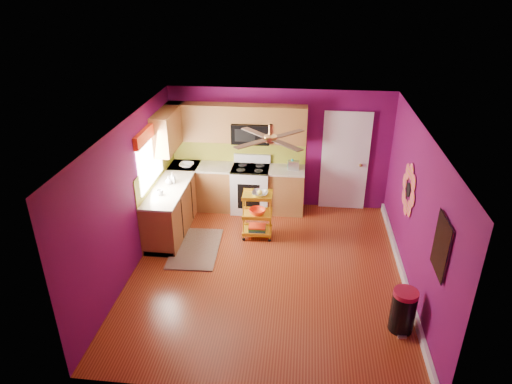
# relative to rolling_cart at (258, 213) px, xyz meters

# --- Properties ---
(ground) EXTENTS (5.00, 5.00, 0.00)m
(ground) POSITION_rel_rolling_cart_xyz_m (0.29, -1.08, -0.50)
(ground) COLOR maroon
(ground) RESTS_ON ground
(room_envelope) EXTENTS (4.54, 5.04, 2.52)m
(room_envelope) POSITION_rel_rolling_cart_xyz_m (0.31, -1.08, 1.13)
(room_envelope) COLOR #620B4A
(room_envelope) RESTS_ON ground
(lower_cabinets) EXTENTS (2.81, 2.31, 0.94)m
(lower_cabinets) POSITION_rel_rolling_cart_xyz_m (-1.06, 0.73, -0.07)
(lower_cabinets) COLOR brown
(lower_cabinets) RESTS_ON ground
(electric_range) EXTENTS (0.76, 0.66, 1.13)m
(electric_range) POSITION_rel_rolling_cart_xyz_m (-0.26, 1.09, -0.02)
(electric_range) COLOR white
(electric_range) RESTS_ON ground
(upper_cabinetry) EXTENTS (2.80, 2.30, 1.26)m
(upper_cabinetry) POSITION_rel_rolling_cart_xyz_m (-0.96, 1.09, 1.30)
(upper_cabinetry) COLOR brown
(upper_cabinetry) RESTS_ON ground
(left_window) EXTENTS (0.08, 1.35, 1.08)m
(left_window) POSITION_rel_rolling_cart_xyz_m (-1.93, -0.03, 1.23)
(left_window) COLOR white
(left_window) RESTS_ON ground
(panel_door) EXTENTS (0.95, 0.11, 2.15)m
(panel_door) POSITION_rel_rolling_cart_xyz_m (1.64, 1.38, 0.52)
(panel_door) COLOR white
(panel_door) RESTS_ON ground
(right_wall_art) EXTENTS (0.04, 2.74, 1.04)m
(right_wall_art) POSITION_rel_rolling_cart_xyz_m (2.51, -1.42, 0.94)
(right_wall_art) COLOR black
(right_wall_art) RESTS_ON ground
(ceiling_fan) EXTENTS (1.01, 1.01, 0.26)m
(ceiling_fan) POSITION_rel_rolling_cart_xyz_m (0.29, -0.88, 1.79)
(ceiling_fan) COLOR #BF8C3F
(ceiling_fan) RESTS_ON ground
(shag_rug) EXTENTS (0.89, 1.40, 0.02)m
(shag_rug) POSITION_rel_rolling_cart_xyz_m (-1.08, -0.55, -0.49)
(shag_rug) COLOR black
(shag_rug) RESTS_ON ground
(rolling_cart) EXTENTS (0.55, 0.41, 0.98)m
(rolling_cart) POSITION_rel_rolling_cart_xyz_m (0.00, 0.00, 0.00)
(rolling_cart) COLOR yellow
(rolling_cart) RESTS_ON ground
(trash_can) EXTENTS (0.37, 0.39, 0.66)m
(trash_can) POSITION_rel_rolling_cart_xyz_m (2.27, -2.25, -0.18)
(trash_can) COLOR black
(trash_can) RESTS_ON ground
(teal_kettle) EXTENTS (0.18, 0.18, 0.21)m
(teal_kettle) POSITION_rel_rolling_cart_xyz_m (0.58, 1.15, 0.52)
(teal_kettle) COLOR #16A9A8
(teal_kettle) RESTS_ON lower_cabinets
(toaster) EXTENTS (0.22, 0.15, 0.18)m
(toaster) POSITION_rel_rolling_cart_xyz_m (0.61, 1.11, 0.53)
(toaster) COLOR beige
(toaster) RESTS_ON lower_cabinets
(soap_bottle_a) EXTENTS (0.10, 0.10, 0.21)m
(soap_bottle_a) POSITION_rel_rolling_cart_xyz_m (-1.64, 0.21, 0.54)
(soap_bottle_a) COLOR #EA3F72
(soap_bottle_a) RESTS_ON lower_cabinets
(soap_bottle_b) EXTENTS (0.13, 0.13, 0.16)m
(soap_bottle_b) POSITION_rel_rolling_cart_xyz_m (-1.69, 0.14, 0.52)
(soap_bottle_b) COLOR white
(soap_bottle_b) RESTS_ON lower_cabinets
(counter_dish) EXTENTS (0.29, 0.29, 0.07)m
(counter_dish) POSITION_rel_rolling_cart_xyz_m (-1.57, 1.01, 0.47)
(counter_dish) COLOR white
(counter_dish) RESTS_ON lower_cabinets
(counter_cup) EXTENTS (0.13, 0.13, 0.10)m
(counter_cup) POSITION_rel_rolling_cart_xyz_m (-1.73, -0.31, 0.49)
(counter_cup) COLOR white
(counter_cup) RESTS_ON lower_cabinets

